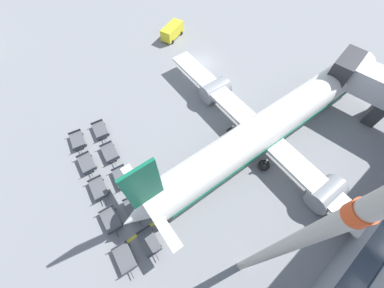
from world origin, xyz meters
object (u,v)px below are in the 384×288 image
Objects in this scene: baggage_dolly_row_near_col_d at (111,220)px; baggage_dolly_row_mid_a_col_a at (100,130)px; baggage_dolly_row_near_col_e at (125,258)px; apron_light_mast at (287,245)px; baggage_dolly_row_mid_a_col_e at (149,242)px; baggage_dolly_row_mid_a_col_b at (110,153)px; baggage_dolly_row_mid_a_col_c at (122,177)px; baggage_dolly_row_mid_a_col_d at (134,209)px; baggage_dolly_row_near_col_b at (87,163)px; baggage_dolly_row_near_col_a at (78,140)px; baggage_dolly_row_near_col_c at (99,189)px; airplane at (269,126)px; service_van at (172,31)px.

baggage_dolly_row_mid_a_col_a is (-10.99, 4.87, 0.00)m from baggage_dolly_row_near_col_d.
apron_light_mast is at bearing 46.03° from baggage_dolly_row_near_col_e.
baggage_dolly_row_near_col_e is (4.06, -0.86, 0.00)m from baggage_dolly_row_near_col_d.
baggage_dolly_row_mid_a_col_b is at bearing 168.99° from baggage_dolly_row_mid_a_col_e.
baggage_dolly_row_near_col_d and baggage_dolly_row_mid_a_col_a have the same top height.
baggage_dolly_row_mid_a_col_d is at bearing -13.32° from baggage_dolly_row_mid_a_col_c.
baggage_dolly_row_near_col_a is at bearing 169.94° from baggage_dolly_row_near_col_b.
baggage_dolly_row_near_col_c is 1.00× the size of baggage_dolly_row_mid_a_col_e.
baggage_dolly_row_mid_a_col_c is at bearing -9.23° from baggage_dolly_row_mid_a_col_b.
baggage_dolly_row_near_col_b is at bearing -48.21° from baggage_dolly_row_mid_a_col_a.
airplane is 21.41m from baggage_dolly_row_mid_a_col_a.
apron_light_mast reaches higher than baggage_dolly_row_near_col_d.
baggage_dolly_row_mid_a_col_b is (-3.27, 3.35, 0.00)m from baggage_dolly_row_near_col_c.
baggage_dolly_row_near_col_d and baggage_dolly_row_mid_a_col_c have the same top height.
apron_light_mast reaches higher than baggage_dolly_row_near_col_a.
baggage_dolly_row_near_col_d is at bearing -10.45° from baggage_dolly_row_near_col_c.
baggage_dolly_row_mid_a_col_a is at bearing 81.26° from baggage_dolly_row_near_col_a.
baggage_dolly_row_near_col_b is at bearing -152.56° from baggage_dolly_row_mid_a_col_c.
baggage_dolly_row_mid_a_col_a and baggage_dolly_row_mid_a_col_c have the same top height.
baggage_dolly_row_near_col_c and baggage_dolly_row_near_col_d have the same top height.
baggage_dolly_row_mid_a_col_e is (3.80, -0.69, 0.00)m from baggage_dolly_row_mid_a_col_d.
baggage_dolly_row_near_col_c and baggage_dolly_row_near_col_e have the same top height.
baggage_dolly_row_near_col_d is 8.30m from baggage_dolly_row_mid_a_col_b.
baggage_dolly_row_mid_a_col_d is at bearing -11.34° from baggage_dolly_row_mid_a_col_b.
baggage_dolly_row_mid_a_col_d is (8.31, 1.30, 0.00)m from baggage_dolly_row_near_col_b.
baggage_dolly_row_mid_a_col_c is (17.53, -21.24, -0.67)m from service_van.
baggage_dolly_row_near_col_a and baggage_dolly_row_near_col_c have the same top height.
baggage_dolly_row_mid_a_col_d is at bearing 21.54° from baggage_dolly_row_near_col_c.
airplane is 1.62× the size of apron_light_mast.
baggage_dolly_row_near_col_c is 4.88m from baggage_dolly_row_mid_a_col_d.
apron_light_mast is (7.83, 8.12, 12.83)m from baggage_dolly_row_near_col_e.
apron_light_mast reaches higher than baggage_dolly_row_mid_a_col_d.
baggage_dolly_row_near_col_a is at bearing -167.03° from apron_light_mast.
baggage_dolly_row_mid_a_col_b is 0.14× the size of apron_light_mast.
baggage_dolly_row_near_col_a is 11.60m from baggage_dolly_row_near_col_d.
baggage_dolly_row_near_col_e is at bearing -10.02° from baggage_dolly_row_near_col_b.
baggage_dolly_row_mid_a_col_a is 0.14× the size of apron_light_mast.
airplane reaches higher than baggage_dolly_row_mid_a_col_b.
airplane is 11.37× the size of baggage_dolly_row_near_col_b.
baggage_dolly_row_mid_a_col_c is at bearing 78.70° from baggage_dolly_row_near_col_c.
service_van is 1.39× the size of baggage_dolly_row_mid_a_col_e.
baggage_dolly_row_near_col_a and baggage_dolly_row_near_col_e have the same top height.
baggage_dolly_row_near_col_e is 1.00× the size of baggage_dolly_row_mid_a_col_c.
baggage_dolly_row_near_col_c is at bearing 169.55° from baggage_dolly_row_near_col_d.
baggage_dolly_row_near_col_a is at bearing -176.96° from baggage_dolly_row_mid_a_col_d.
baggage_dolly_row_mid_a_col_d is at bearing -157.28° from apron_light_mast.
baggage_dolly_row_near_col_a and baggage_dolly_row_mid_a_col_b have the same top height.
apron_light_mast reaches higher than baggage_dolly_row_near_col_e.
baggage_dolly_row_near_col_c and baggage_dolly_row_mid_a_col_d have the same top height.
baggage_dolly_row_near_col_a is 1.00× the size of baggage_dolly_row_near_col_c.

